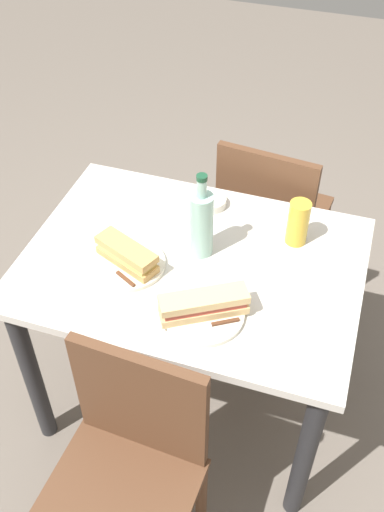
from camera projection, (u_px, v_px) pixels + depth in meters
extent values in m
plane|color=#6B6056|center=(192.00, 393.00, 2.36)|extent=(8.00, 8.00, 0.00)
cube|color=beige|center=(192.00, 264.00, 1.86)|extent=(1.05, 0.76, 0.03)
cylinder|color=#262628|center=(336.00, 304.00, 2.23)|extent=(0.06, 0.06, 0.71)
cylinder|color=#262628|center=(109.00, 251.00, 2.44)|extent=(0.06, 0.06, 0.71)
cylinder|color=#262628|center=(305.00, 455.00, 1.79)|extent=(0.06, 0.06, 0.71)
cylinder|color=#262628|center=(32.00, 375.00, 2.00)|extent=(0.06, 0.06, 0.71)
cube|color=brown|center=(116.00, 501.00, 1.60)|extent=(0.42, 0.42, 0.02)
cube|color=brown|center=(141.00, 403.00, 1.58)|extent=(0.38, 0.05, 0.40)
cylinder|color=brown|center=(98.00, 460.00, 1.93)|extent=(0.04, 0.04, 0.44)
cylinder|color=brown|center=(201.00, 500.00, 1.83)|extent=(0.04, 0.04, 0.44)
cube|color=brown|center=(275.00, 214.00, 2.47)|extent=(0.44, 0.44, 0.02)
cube|color=brown|center=(264.00, 200.00, 2.21)|extent=(0.38, 0.07, 0.40)
cylinder|color=brown|center=(320.00, 240.00, 2.69)|extent=(0.04, 0.04, 0.44)
cylinder|color=brown|center=(246.00, 219.00, 2.80)|extent=(0.04, 0.04, 0.44)
cylinder|color=brown|center=(297.00, 293.00, 2.46)|extent=(0.04, 0.04, 0.44)
cylinder|color=brown|center=(217.00, 267.00, 2.57)|extent=(0.04, 0.04, 0.44)
cylinder|color=silver|center=(128.00, 264.00, 1.83)|extent=(0.23, 0.23, 0.01)
cube|color=tan|center=(127.00, 259.00, 1.81)|extent=(0.22, 0.15, 0.02)
cube|color=#DBC66B|center=(127.00, 254.00, 1.80)|extent=(0.20, 0.13, 0.02)
cube|color=tan|center=(126.00, 249.00, 1.78)|extent=(0.22, 0.15, 0.02)
cube|color=silver|center=(107.00, 264.00, 1.81)|extent=(0.09, 0.06, 0.00)
cube|color=#59331E|center=(126.00, 279.00, 1.77)|extent=(0.08, 0.05, 0.01)
cylinder|color=silver|center=(204.00, 314.00, 1.68)|extent=(0.23, 0.23, 0.01)
cube|color=#DBB77A|center=(204.00, 309.00, 1.67)|extent=(0.25, 0.19, 0.02)
cube|color=#B74C3D|center=(204.00, 304.00, 1.65)|extent=(0.23, 0.17, 0.02)
cube|color=#DBB77A|center=(204.00, 299.00, 1.64)|extent=(0.25, 0.19, 0.02)
cube|color=silver|center=(194.00, 328.00, 1.63)|extent=(0.09, 0.06, 0.00)
cube|color=#59331E|center=(225.00, 322.00, 1.65)|extent=(0.07, 0.05, 0.01)
cylinder|color=#99C6B7|center=(201.00, 225.00, 1.80)|extent=(0.07, 0.07, 0.22)
cylinder|color=#99C6B7|center=(202.00, 188.00, 1.71)|extent=(0.03, 0.03, 0.06)
cylinder|color=#19472D|center=(202.00, 178.00, 1.68)|extent=(0.03, 0.03, 0.02)
cylinder|color=gold|center=(298.00, 223.00, 1.86)|extent=(0.07, 0.07, 0.15)
cylinder|color=silver|center=(211.00, 202.00, 2.04)|extent=(0.11, 0.11, 0.03)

